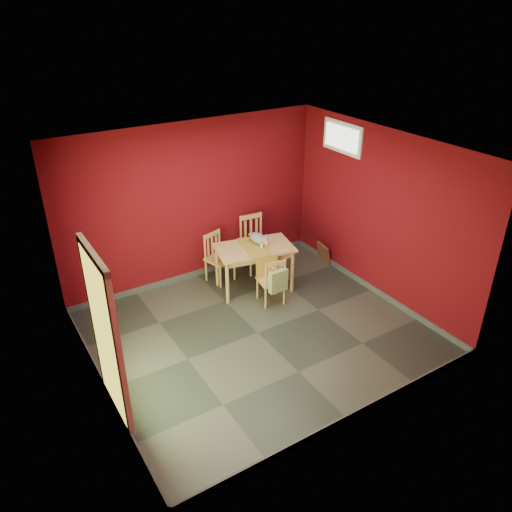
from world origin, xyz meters
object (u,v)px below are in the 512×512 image
chair_far_left (218,257)px  chair_near (272,280)px  dining_table (254,252)px  tote_bag (278,281)px  picture_frame (324,253)px  cat (258,237)px  chair_far_right (255,242)px

chair_far_left → chair_near: (0.37, -1.09, -0.03)m
dining_table → tote_bag: (-0.02, -0.73, -0.17)m
dining_table → picture_frame: bearing=3.9°
dining_table → tote_bag: dining_table is taller
dining_table → cat: 0.26m
dining_table → chair_far_right: 0.72m
dining_table → chair_near: chair_near is taller
chair_far_right → tote_bag: bearing=-106.8°
chair_near → picture_frame: chair_near is taller
dining_table → chair_near: bearing=-90.3°
dining_table → chair_far_right: chair_far_right is taller
chair_far_left → chair_far_right: 0.75m
tote_bag → cat: 0.91m
dining_table → chair_far_left: 0.72m
chair_near → cat: cat is taller
chair_far_left → chair_near: bearing=-71.3°
chair_far_left → cat: (0.50, -0.48, 0.44)m
dining_table → chair_near: 0.59m
dining_table → chair_near: size_ratio=1.69×
dining_table → picture_frame: 1.64m
chair_far_right → chair_near: 1.19m
chair_near → chair_far_right: bearing=71.2°
picture_frame → chair_far_left: bearing=166.7°
tote_bag → chair_far_right: bearing=73.2°
chair_far_left → cat: size_ratio=1.92×
cat → picture_frame: size_ratio=1.22×
dining_table → cat: (0.13, 0.09, 0.21)m
dining_table → chair_far_right: bearing=57.6°
cat → dining_table: bearing=-129.3°
chair_far_left → picture_frame: chair_far_left is taller
chair_far_left → picture_frame: size_ratio=2.34×
tote_bag → cat: size_ratio=0.95×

